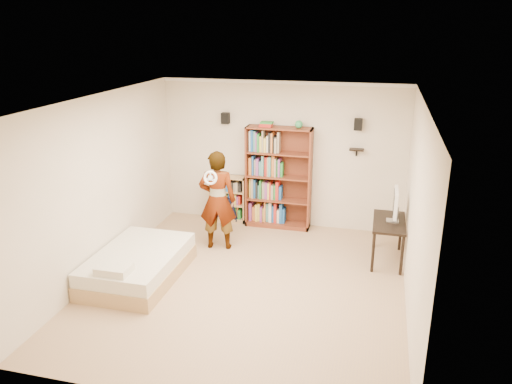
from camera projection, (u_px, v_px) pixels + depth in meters
The scene contains 14 objects.
ground at pixel (247, 285), 7.35m from camera, with size 4.50×5.00×0.01m, color tan.
room_shell at pixel (246, 170), 6.78m from camera, with size 4.52×5.02×2.71m.
crown_molding at pixel (246, 103), 6.49m from camera, with size 4.50×5.00×0.06m.
speaker_left at pixel (225, 118), 9.15m from camera, with size 0.14×0.12×0.20m, color black.
speaker_right at pixel (358, 124), 8.60m from camera, with size 0.14×0.12×0.20m, color black.
wall_shelf at pixel (357, 150), 8.75m from camera, with size 0.25×0.16×0.03m, color black.
tall_bookshelf at pixel (279, 178), 9.18m from camera, with size 1.20×0.35×1.90m, color brown, non-canonical shape.
low_bookshelf at pixel (228, 198), 9.61m from camera, with size 0.72×0.27×0.90m, color tan, non-canonical shape.
computer_desk at pixel (388, 241), 8.00m from camera, with size 0.50×1.00×0.68m, color black, non-canonical shape.
imac at pixel (394, 205), 7.81m from camera, with size 0.11×0.53×0.53m, color white, non-canonical shape.
daybed at pixel (138, 262), 7.47m from camera, with size 1.17×1.81×0.53m, color beige, non-canonical shape.
person at pixel (218, 200), 8.32m from camera, with size 0.62×0.41×1.70m, color black.
wii_wheel at pixel (210, 178), 7.87m from camera, with size 0.23×0.23×0.04m, color white.
navy_bag at pixel (228, 209), 9.64m from camera, with size 0.37×0.24×0.49m, color black, non-canonical shape.
Camera 1 is at (1.72, -6.29, 3.66)m, focal length 35.00 mm.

